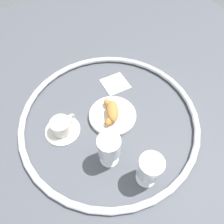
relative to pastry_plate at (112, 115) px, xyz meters
name	(u,v)px	position (x,y,z in m)	size (l,w,h in m)	color
ground_plane	(109,119)	(0.00, 0.02, -0.01)	(2.20, 2.20, 0.00)	#4C4F56
table_chrome_rim	(109,117)	(0.00, 0.02, 0.00)	(0.71, 0.71, 0.02)	silver
pastry_plate	(112,115)	(0.00, 0.00, 0.00)	(0.19, 0.19, 0.02)	silver
croissant_large	(111,111)	(0.00, 0.00, 0.03)	(0.12, 0.11, 0.04)	#BC7A38
coffee_cup_near	(62,127)	(0.06, 0.19, 0.02)	(0.14, 0.14, 0.06)	silver
juice_glass_left	(150,168)	(-0.27, 0.05, 0.08)	(0.08, 0.08, 0.14)	white
juice_glass_right	(109,147)	(-0.14, 0.11, 0.08)	(0.08, 0.08, 0.14)	white
folded_napkin	(115,83)	(0.14, -0.12, -0.01)	(0.11, 0.11, 0.01)	silver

